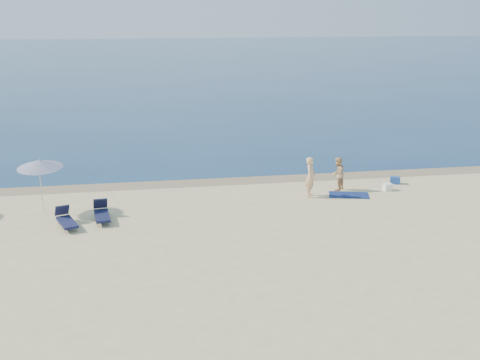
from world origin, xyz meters
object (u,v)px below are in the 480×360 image
object	(u,v)px
person_left	(310,177)
blue_cooler	(395,180)
person_right	(338,174)
umbrella_near	(40,164)

from	to	relation	value
person_left	blue_cooler	xyz separation A→B (m)	(4.80, 1.34, -0.76)
person_right	blue_cooler	xyz separation A→B (m)	(3.22, 0.57, -0.63)
person_right	person_left	bearing A→B (deg)	-21.93
person_left	blue_cooler	bearing A→B (deg)	-49.40
person_left	blue_cooler	world-z (taller)	person_left
blue_cooler	umbrella_near	xyz separation A→B (m)	(-16.72, -1.61, 1.97)
person_right	blue_cooler	world-z (taller)	person_right
person_left	umbrella_near	size ratio (longest dim) A/B	0.76
person_right	umbrella_near	world-z (taller)	umbrella_near
umbrella_near	blue_cooler	bearing A→B (deg)	12.25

